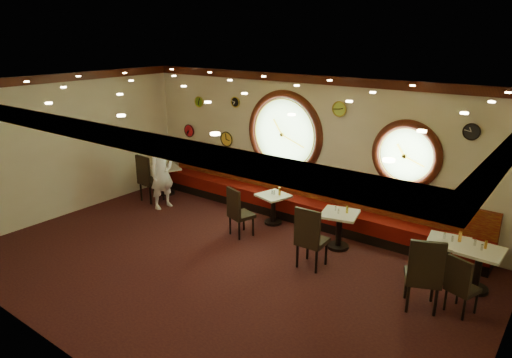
# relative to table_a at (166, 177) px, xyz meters

# --- Properties ---
(floor) EXTENTS (9.00, 6.00, 0.00)m
(floor) POSITION_rel_table_a_xyz_m (3.68, -2.11, -0.46)
(floor) COLOR black
(floor) RESTS_ON ground
(ceiling) EXTENTS (9.00, 6.00, 0.02)m
(ceiling) POSITION_rel_table_a_xyz_m (3.68, -2.11, 2.74)
(ceiling) COLOR gold
(ceiling) RESTS_ON wall_back
(wall_back) EXTENTS (9.00, 0.02, 3.20)m
(wall_back) POSITION_rel_table_a_xyz_m (3.68, 0.89, 1.14)
(wall_back) COLOR beige
(wall_back) RESTS_ON floor
(wall_front) EXTENTS (9.00, 0.02, 3.20)m
(wall_front) POSITION_rel_table_a_xyz_m (3.68, -5.11, 1.14)
(wall_front) COLOR beige
(wall_front) RESTS_ON floor
(wall_left) EXTENTS (0.02, 6.00, 3.20)m
(wall_left) POSITION_rel_table_a_xyz_m (-0.82, -2.11, 1.14)
(wall_left) COLOR beige
(wall_left) RESTS_ON floor
(wall_right) EXTENTS (0.02, 6.00, 3.20)m
(wall_right) POSITION_rel_table_a_xyz_m (8.18, -2.11, 1.14)
(wall_right) COLOR beige
(wall_right) RESTS_ON floor
(molding_back) EXTENTS (9.00, 0.10, 0.18)m
(molding_back) POSITION_rel_table_a_xyz_m (3.68, 0.84, 2.65)
(molding_back) COLOR #3B130A
(molding_back) RESTS_ON wall_back
(molding_front) EXTENTS (9.00, 0.10, 0.18)m
(molding_front) POSITION_rel_table_a_xyz_m (3.68, -5.06, 2.65)
(molding_front) COLOR #3B130A
(molding_front) RESTS_ON wall_back
(molding_left) EXTENTS (0.10, 6.00, 0.18)m
(molding_left) POSITION_rel_table_a_xyz_m (-0.77, -2.11, 2.65)
(molding_left) COLOR #3B130A
(molding_left) RESTS_ON wall_back
(banquette_base) EXTENTS (8.00, 0.55, 0.20)m
(banquette_base) POSITION_rel_table_a_xyz_m (3.68, 0.61, -0.36)
(banquette_base) COLOR black
(banquette_base) RESTS_ON floor
(banquette_seat) EXTENTS (8.00, 0.55, 0.30)m
(banquette_seat) POSITION_rel_table_a_xyz_m (3.68, 0.61, -0.11)
(banquette_seat) COLOR #5C0B07
(banquette_seat) RESTS_ON banquette_base
(banquette_back) EXTENTS (8.00, 0.10, 0.55)m
(banquette_back) POSITION_rel_table_a_xyz_m (3.68, 0.83, 0.29)
(banquette_back) COLOR #5B070C
(banquette_back) RESTS_ON wall_back
(porthole_left_glass) EXTENTS (1.66, 0.02, 1.66)m
(porthole_left_glass) POSITION_rel_table_a_xyz_m (3.08, 0.88, 1.39)
(porthole_left_glass) COLOR #89BF72
(porthole_left_glass) RESTS_ON wall_back
(porthole_left_frame) EXTENTS (1.98, 0.18, 1.98)m
(porthole_left_frame) POSITION_rel_table_a_xyz_m (3.08, 0.87, 1.39)
(porthole_left_frame) COLOR #3B130A
(porthole_left_frame) RESTS_ON wall_back
(porthole_left_ring) EXTENTS (1.61, 0.03, 1.61)m
(porthole_left_ring) POSITION_rel_table_a_xyz_m (3.08, 0.84, 1.39)
(porthole_left_ring) COLOR gold
(porthole_left_ring) RESTS_ON wall_back
(porthole_right_glass) EXTENTS (1.10, 0.02, 1.10)m
(porthole_right_glass) POSITION_rel_table_a_xyz_m (5.88, 0.88, 1.34)
(porthole_right_glass) COLOR #89BF72
(porthole_right_glass) RESTS_ON wall_back
(porthole_right_frame) EXTENTS (1.38, 0.18, 1.38)m
(porthole_right_frame) POSITION_rel_table_a_xyz_m (5.88, 0.87, 1.34)
(porthole_right_frame) COLOR #3B130A
(porthole_right_frame) RESTS_ON wall_back
(porthole_right_ring) EXTENTS (1.09, 0.03, 1.09)m
(porthole_right_ring) POSITION_rel_table_a_xyz_m (5.88, 0.84, 1.34)
(porthole_right_ring) COLOR gold
(porthole_right_ring) RESTS_ON wall_back
(wall_clock_0) EXTENTS (0.36, 0.03, 0.36)m
(wall_clock_0) POSITION_rel_table_a_xyz_m (1.38, 0.85, 1.04)
(wall_clock_0) COLOR yellow
(wall_clock_0) RESTS_ON wall_back
(wall_clock_1) EXTENTS (0.26, 0.03, 0.26)m
(wall_clock_1) POSITION_rel_table_a_xyz_m (0.48, 0.85, 1.89)
(wall_clock_1) COLOR #79B824
(wall_clock_1) RESTS_ON wall_back
(wall_clock_2) EXTENTS (0.20, 0.03, 0.20)m
(wall_clock_2) POSITION_rel_table_a_xyz_m (1.78, 0.85, 0.74)
(wall_clock_2) COLOR silver
(wall_clock_2) RESTS_ON wall_back
(wall_clock_3) EXTENTS (0.32, 0.03, 0.32)m
(wall_clock_3) POSITION_rel_table_a_xyz_m (0.08, 0.85, 1.09)
(wall_clock_3) COLOR red
(wall_clock_3) RESTS_ON wall_back
(wall_clock_4) EXTENTS (0.34, 0.03, 0.34)m
(wall_clock_4) POSITION_rel_table_a_xyz_m (7.23, 0.85, 0.99)
(wall_clock_4) COLOR white
(wall_clock_4) RESTS_ON wall_back
(wall_clock_5) EXTENTS (0.28, 0.03, 0.28)m
(wall_clock_5) POSITION_rel_table_a_xyz_m (6.98, 0.85, 1.94)
(wall_clock_5) COLOR black
(wall_clock_5) RESTS_ON wall_back
(wall_clock_6) EXTENTS (0.24, 0.03, 0.24)m
(wall_clock_6) POSITION_rel_table_a_xyz_m (1.68, 0.85, 1.99)
(wall_clock_6) COLOR black
(wall_clock_6) RESTS_ON wall_back
(wall_clock_7) EXTENTS (0.30, 0.03, 0.30)m
(wall_clock_7) POSITION_rel_table_a_xyz_m (4.43, 0.85, 2.09)
(wall_clock_7) COLOR #B0CE40
(wall_clock_7) RESTS_ON wall_back
(table_a) EXTENTS (0.87, 0.87, 0.72)m
(table_a) POSITION_rel_table_a_xyz_m (0.00, 0.00, 0.00)
(table_a) COLOR black
(table_a) RESTS_ON floor
(table_b) EXTENTS (0.75, 0.75, 0.67)m
(table_b) POSITION_rel_table_a_xyz_m (3.34, 0.07, -0.03)
(table_b) COLOR black
(table_b) RESTS_ON floor
(table_c) EXTENTS (0.81, 0.81, 0.74)m
(table_c) POSITION_rel_table_a_xyz_m (5.05, -0.15, 0.01)
(table_c) COLOR black
(table_c) RESTS_ON floor
(table_d) EXTENTS (0.74, 0.74, 0.73)m
(table_d) POSITION_rel_table_a_xyz_m (7.07, -0.16, 0.00)
(table_d) COLOR black
(table_d) RESTS_ON floor
(table_e) EXTENTS (0.70, 0.70, 0.74)m
(table_e) POSITION_rel_table_a_xyz_m (7.58, -0.21, 0.01)
(table_e) COLOR black
(table_e) RESTS_ON floor
(chair_a) EXTENTS (0.53, 0.53, 0.73)m
(chair_a) POSITION_rel_table_a_xyz_m (0.07, -0.66, 0.22)
(chair_a) COLOR black
(chair_a) RESTS_ON floor
(chair_b) EXTENTS (0.55, 0.55, 0.65)m
(chair_b) POSITION_rel_table_a_xyz_m (3.14, -0.91, 0.14)
(chair_b) COLOR black
(chair_b) RESTS_ON floor
(chair_c) EXTENTS (0.50, 0.50, 0.72)m
(chair_c) POSITION_rel_table_a_xyz_m (5.01, -1.20, 0.21)
(chair_c) COLOR black
(chair_c) RESTS_ON floor
(chair_d) EXTENTS (0.66, 0.66, 0.75)m
(chair_d) POSITION_rel_table_a_xyz_m (7.04, -1.33, 0.23)
(chair_d) COLOR black
(chair_d) RESTS_ON floor
(chair_e) EXTENTS (0.50, 0.50, 0.58)m
(chair_e) POSITION_rel_table_a_xyz_m (7.50, -1.08, 0.08)
(chair_e) COLOR black
(chair_e) RESTS_ON floor
(condiment_a_salt) EXTENTS (0.04, 0.04, 0.11)m
(condiment_a_salt) POSITION_rel_table_a_xyz_m (-0.13, 0.02, 0.32)
(condiment_a_salt) COLOR silver
(condiment_a_salt) RESTS_ON table_a
(condiment_b_salt) EXTENTS (0.03, 0.03, 0.09)m
(condiment_b_salt) POSITION_rel_table_a_xyz_m (3.30, 0.09, 0.26)
(condiment_b_salt) COLOR silver
(condiment_b_salt) RESTS_ON table_b
(condiment_c_salt) EXTENTS (0.03, 0.03, 0.09)m
(condiment_c_salt) POSITION_rel_table_a_xyz_m (4.94, -0.11, 0.33)
(condiment_c_salt) COLOR silver
(condiment_c_salt) RESTS_ON table_c
(condiment_d_salt) EXTENTS (0.04, 0.04, 0.11)m
(condiment_d_salt) POSITION_rel_table_a_xyz_m (6.99, -0.12, 0.32)
(condiment_d_salt) COLOR silver
(condiment_d_salt) RESTS_ON table_d
(condiment_a_pepper) EXTENTS (0.04, 0.04, 0.10)m
(condiment_a_pepper) POSITION_rel_table_a_xyz_m (0.06, -0.02, 0.32)
(condiment_a_pepper) COLOR silver
(condiment_a_pepper) RESTS_ON table_a
(condiment_b_pepper) EXTENTS (0.04, 0.04, 0.11)m
(condiment_b_pepper) POSITION_rel_table_a_xyz_m (3.36, 0.08, 0.27)
(condiment_b_pepper) COLOR #BCBCC0
(condiment_b_pepper) RESTS_ON table_b
(condiment_c_pepper) EXTENTS (0.03, 0.03, 0.09)m
(condiment_c_pepper) POSITION_rel_table_a_xyz_m (5.05, -0.21, 0.33)
(condiment_c_pepper) COLOR silver
(condiment_c_pepper) RESTS_ON table_c
(condiment_d_pepper) EXTENTS (0.03, 0.03, 0.10)m
(condiment_d_pepper) POSITION_rel_table_a_xyz_m (7.12, -0.15, 0.32)
(condiment_d_pepper) COLOR #BCBDC1
(condiment_d_pepper) RESTS_ON table_d
(condiment_a_bottle) EXTENTS (0.05, 0.05, 0.15)m
(condiment_a_bottle) POSITION_rel_table_a_xyz_m (0.04, 0.10, 0.34)
(condiment_a_bottle) COLOR gold
(condiment_a_bottle) RESTS_ON table_a
(condiment_b_bottle) EXTENTS (0.06, 0.06, 0.18)m
(condiment_b_bottle) POSITION_rel_table_a_xyz_m (3.47, 0.13, 0.30)
(condiment_b_bottle) COLOR gold
(condiment_b_bottle) RESTS_ON table_b
(condiment_c_bottle) EXTENTS (0.05, 0.05, 0.15)m
(condiment_c_bottle) POSITION_rel_table_a_xyz_m (5.17, -0.08, 0.35)
(condiment_c_bottle) COLOR gold
(condiment_c_bottle) RESTS_ON table_c
(condiment_d_bottle) EXTENTS (0.06, 0.06, 0.18)m
(condiment_d_bottle) POSITION_rel_table_a_xyz_m (7.22, -0.08, 0.36)
(condiment_d_bottle) COLOR orange
(condiment_d_bottle) RESTS_ON table_d
(condiment_e_salt) EXTENTS (0.04, 0.04, 0.11)m
(condiment_e_salt) POSITION_rel_table_a_xyz_m (7.46, -0.11, 0.33)
(condiment_e_salt) COLOR silver
(condiment_e_salt) RESTS_ON table_e
(condiment_e_pepper) EXTENTS (0.04, 0.04, 0.10)m
(condiment_e_pepper) POSITION_rel_table_a_xyz_m (7.59, -0.23, 0.33)
(condiment_e_pepper) COLOR silver
(condiment_e_pepper) RESTS_ON table_e
(condiment_e_bottle) EXTENTS (0.04, 0.04, 0.14)m
(condiment_e_bottle) POSITION_rel_table_a_xyz_m (7.62, -0.13, 0.35)
(condiment_e_bottle) COLOR gold
(condiment_e_bottle) RESTS_ON table_e
(waiter) EXTENTS (0.49, 0.68, 1.72)m
(waiter) POSITION_rel_table_a_xyz_m (0.66, -0.70, 0.41)
(waiter) COLOR white
(waiter) RESTS_ON floor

